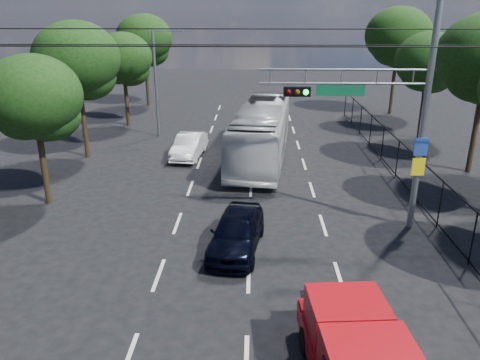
{
  "coord_description": "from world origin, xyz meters",
  "views": [
    {
      "loc": [
        0.13,
        -9.43,
        8.33
      ],
      "look_at": [
        -0.34,
        5.63,
        2.8
      ],
      "focal_mm": 35.0,
      "sensor_mm": 36.0,
      "label": 1
    }
  ],
  "objects_px": {
    "white_van": "(189,146)",
    "navy_hatchback": "(237,231)",
    "signal_mast": "(394,98)",
    "white_bus": "(261,133)"
  },
  "relations": [
    {
      "from": "signal_mast",
      "to": "navy_hatchback",
      "type": "bearing_deg",
      "value": -159.59
    },
    {
      "from": "navy_hatchback",
      "to": "white_van",
      "type": "distance_m",
      "value": 11.83
    },
    {
      "from": "white_bus",
      "to": "signal_mast",
      "type": "bearing_deg",
      "value": -55.7
    },
    {
      "from": "white_van",
      "to": "navy_hatchback",
      "type": "bearing_deg",
      "value": -68.15
    },
    {
      "from": "signal_mast",
      "to": "white_van",
      "type": "height_order",
      "value": "signal_mast"
    },
    {
      "from": "navy_hatchback",
      "to": "white_bus",
      "type": "relative_size",
      "value": 0.37
    },
    {
      "from": "signal_mast",
      "to": "white_bus",
      "type": "xyz_separation_m",
      "value": [
        -4.73,
        8.95,
        -3.65
      ]
    },
    {
      "from": "navy_hatchback",
      "to": "white_bus",
      "type": "xyz_separation_m",
      "value": [
        1.02,
        11.1,
        0.86
      ]
    },
    {
      "from": "white_bus",
      "to": "white_van",
      "type": "height_order",
      "value": "white_bus"
    },
    {
      "from": "navy_hatchback",
      "to": "white_van",
      "type": "height_order",
      "value": "navy_hatchback"
    }
  ]
}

